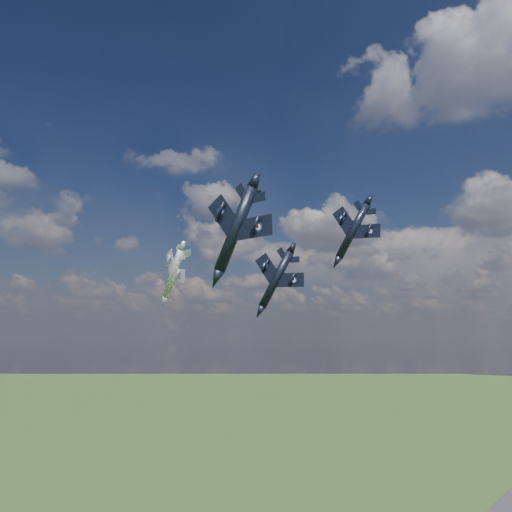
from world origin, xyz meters
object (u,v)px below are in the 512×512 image
Objects in this scene: jet_right_navy at (236,229)px; jet_high_navy at (353,231)px; jet_lead_navy at (276,279)px; jet_left_silver at (173,273)px.

jet_high_navy reaches higher than jet_right_navy.
jet_lead_navy is 24.61m from jet_right_navy.
jet_high_navy is 41.11m from jet_left_silver.
jet_right_navy is at bearing -80.70° from jet_lead_navy.
jet_right_navy is 0.81× the size of jet_left_silver.
jet_lead_navy is 0.92× the size of jet_high_navy.
jet_high_navy is at bearing 91.40° from jet_right_navy.
jet_lead_navy is at bearing -118.39° from jet_high_navy.
jet_left_silver is at bearing 178.45° from jet_high_navy.
jet_lead_navy is 0.98× the size of jet_right_navy.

